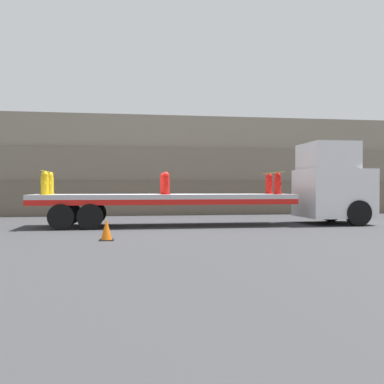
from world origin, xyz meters
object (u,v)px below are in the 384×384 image
Objects in this scene: fire_hydrant_yellow_near_0 at (45,183)px; fire_hydrant_red_far_1 at (164,184)px; flatbed_trailer at (149,200)px; fire_hydrant_red_near_2 at (277,184)px; traffic_cone at (107,230)px; truck_cab at (334,184)px; fire_hydrant_red_near_1 at (166,183)px; fire_hydrant_red_far_2 at (269,184)px; fire_hydrant_yellow_far_0 at (50,184)px.

fire_hydrant_yellow_near_0 is 4.57m from fire_hydrant_red_far_1.
flatbed_trailer is 5.12m from fire_hydrant_red_near_2.
fire_hydrant_red_far_1 reaches higher than traffic_cone.
truck_cab reaches higher than fire_hydrant_red_near_1.
fire_hydrant_red_near_1 is at bearing 61.97° from traffic_cone.
fire_hydrant_red_near_1 is 1.00× the size of fire_hydrant_red_far_1.
fire_hydrant_yellow_near_0 is at bearing 122.22° from traffic_cone.
fire_hydrant_yellow_near_0 and fire_hydrant_red_far_1 have the same top height.
truck_cab reaches higher than fire_hydrant_yellow_near_0.
fire_hydrant_red_near_1 is at bearing 180.00° from fire_hydrant_red_near_2.
fire_hydrant_red_near_1 and fire_hydrant_red_far_2 have the same top height.
fire_hydrant_red_far_1 is at bearing 13.36° from fire_hydrant_yellow_near_0.
flatbed_trailer is 11.69× the size of fire_hydrant_yellow_near_0.
truck_cab is 0.33× the size of flatbed_trailer.
truck_cab is 7.13m from fire_hydrant_red_far_1.
truck_cab is at bearing -11.24° from fire_hydrant_red_far_2.
fire_hydrant_red_near_1 is (4.45, 0.00, 0.00)m from fire_hydrant_yellow_near_0.
fire_hydrant_yellow_far_0 is at bearing 172.18° from flatbed_trailer.
fire_hydrant_red_near_2 is 1.00× the size of fire_hydrant_red_far_2.
fire_hydrant_yellow_far_0 is (-3.85, 0.53, 0.65)m from flatbed_trailer.
traffic_cone is at bearing -63.72° from fire_hydrant_yellow_far_0.
fire_hydrant_red_near_1 is 1.00× the size of fire_hydrant_red_far_2.
fire_hydrant_red_near_1 is 1.00× the size of fire_hydrant_red_near_2.
truck_cab is 7.13m from fire_hydrant_red_near_1.
fire_hydrant_red_far_1 is (0.60, 0.53, 0.65)m from flatbed_trailer.
fire_hydrant_red_far_2 is (8.90, 1.06, 0.00)m from fire_hydrant_yellow_near_0.
truck_cab reaches higher than fire_hydrant_red_near_2.
fire_hydrant_yellow_far_0 is 4.57m from fire_hydrant_red_near_1.
flatbed_trailer is 5.12m from fire_hydrant_red_far_2.
flatbed_trailer is at bearing 174.03° from fire_hydrant_red_near_2.
fire_hydrant_yellow_near_0 is 1.06m from fire_hydrant_yellow_far_0.
flatbed_trailer is 11.69× the size of fire_hydrant_red_far_2.
truck_cab is at bearing 25.46° from traffic_cone.
truck_cab is at bearing -4.25° from fire_hydrant_red_far_1.
fire_hydrant_yellow_near_0 and fire_hydrant_red_near_1 have the same top height.
fire_hydrant_yellow_far_0 is 1.00× the size of fire_hydrant_red_near_1.
truck_cab is at bearing 4.25° from fire_hydrant_red_near_1.
flatbed_trailer is at bearing -138.79° from fire_hydrant_red_far_1.
flatbed_trailer is at bearing 7.82° from fire_hydrant_yellow_near_0.
flatbed_trailer is 11.69× the size of fire_hydrant_red_near_2.
fire_hydrant_red_far_2 is (8.90, 0.00, 0.00)m from fire_hydrant_yellow_far_0.
fire_hydrant_red_near_2 is (8.90, 0.00, 0.00)m from fire_hydrant_yellow_near_0.
fire_hydrant_yellow_near_0 is at bearing 180.00° from fire_hydrant_red_near_2.
fire_hydrant_yellow_near_0 and fire_hydrant_yellow_far_0 have the same top height.
fire_hydrant_red_far_1 is 4.57m from fire_hydrant_red_near_2.
fire_hydrant_red_far_2 is at bearing 90.00° from fire_hydrant_red_near_2.
fire_hydrant_red_far_2 is (0.00, 1.06, 0.00)m from fire_hydrant_red_near_2.
flatbed_trailer is at bearing 138.79° from fire_hydrant_red_near_1.
fire_hydrant_yellow_far_0 is 1.00× the size of fire_hydrant_red_near_2.
fire_hydrant_red_near_2 is at bearing 30.54° from traffic_cone.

